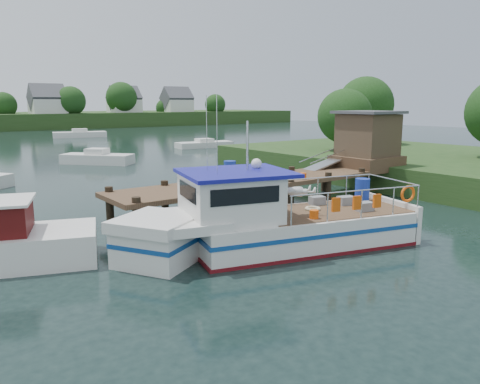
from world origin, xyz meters
TOP-DOWN VIEW (x-y plane):
  - ground_plane at (0.00, 0.00)m, footprint 160.00×160.00m
  - near_shore at (16.88, -0.73)m, footprint 16.00×30.00m
  - dock at (6.51, 0.01)m, footprint 16.60×3.00m
  - lobster_boat at (-2.44, -4.95)m, footprint 10.70×5.36m
  - moored_far at (9.67, 51.35)m, footprint 7.65×4.17m
  - moored_b at (1.03, 20.63)m, footprint 5.28×5.55m
  - moored_c at (15.66, 27.43)m, footprint 6.51×2.90m

SIDE VIEW (x-z plane):
  - ground_plane at x=0.00m, z-range 0.00..0.00m
  - moored_c at x=15.66m, z-range -0.13..0.87m
  - moored_far at x=9.67m, z-range -0.16..1.08m
  - moored_b at x=1.03m, z-range -0.16..1.10m
  - lobster_boat at x=-2.44m, z-range -1.65..3.53m
  - near_shore at x=16.88m, z-range -1.83..5.93m
  - dock at x=6.51m, z-range -0.15..4.63m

